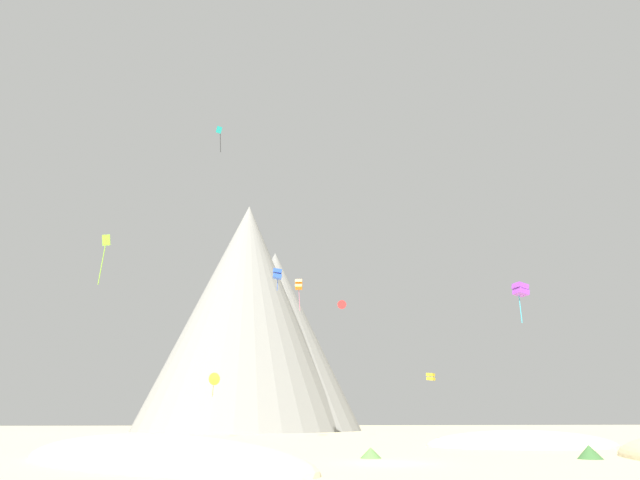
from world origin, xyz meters
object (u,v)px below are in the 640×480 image
at_px(bush_ridge_crest, 371,453).
at_px(kite_orange_mid, 299,285).
at_px(kite_teal_high, 219,134).
at_px(rock_massif, 256,322).
at_px(kite_lime_mid, 105,248).
at_px(kite_yellow_low, 431,377).
at_px(kite_blue_mid, 277,274).
at_px(bush_near_left, 219,446).
at_px(kite_violet_mid, 521,290).
at_px(bush_far_right, 156,465).
at_px(kite_red_mid, 342,305).
at_px(bush_near_right, 589,452).
at_px(kite_gold_low, 214,379).

distance_m(bush_ridge_crest, kite_orange_mid, 60.91).
distance_m(kite_orange_mid, kite_teal_high, 36.40).
xyz_separation_m(rock_massif, kite_lime_mid, (-16.91, -74.95, -5.82)).
height_order(kite_orange_mid, kite_yellow_low, kite_orange_mid).
distance_m(bush_ridge_crest, kite_blue_mid, 44.87).
distance_m(bush_near_left, kite_violet_mid, 35.25).
height_order(kite_blue_mid, kite_yellow_low, kite_blue_mid).
relative_size(bush_far_right, kite_orange_mid, 0.29).
distance_m(kite_yellow_low, kite_lime_mid, 45.53).
distance_m(rock_massif, kite_teal_high, 67.54).
relative_size(kite_yellow_low, kite_lime_mid, 0.26).
bearing_deg(rock_massif, kite_orange_mid, -79.12).
distance_m(kite_orange_mid, kite_yellow_low, 31.79).
bearing_deg(kite_teal_high, bush_far_right, 122.93).
bearing_deg(rock_massif, bush_near_left, -93.11).
bearing_deg(kite_red_mid, kite_blue_mid, 39.14).
bearing_deg(kite_red_mid, kite_lime_mid, 56.42).
bearing_deg(bush_ridge_crest, kite_yellow_low, 64.09).
bearing_deg(kite_blue_mid, kite_orange_mid, -13.05).
relative_size(bush_ridge_crest, kite_violet_mid, 0.34).
height_order(bush_ridge_crest, kite_red_mid, kite_red_mid).
bearing_deg(kite_yellow_low, bush_far_right, -172.63).
bearing_deg(kite_yellow_low, bush_near_right, -140.11).
relative_size(rock_massif, kite_orange_mid, 11.77).
xyz_separation_m(bush_far_right, kite_violet_mid, (33.82, 21.44, 15.63)).
bearing_deg(kite_yellow_low, rock_massif, 65.90).
relative_size(bush_near_left, kite_lime_mid, 0.54).
height_order(bush_near_left, kite_yellow_low, kite_yellow_low).
distance_m(kite_orange_mid, kite_lime_mid, 47.44).
relative_size(bush_ridge_crest, kite_yellow_low, 1.14).
xyz_separation_m(kite_violet_mid, kite_orange_mid, (-20.04, 40.70, 9.63)).
bearing_deg(kite_teal_high, rock_massif, -62.95).
height_order(bush_ridge_crest, kite_violet_mid, kite_violet_mid).
height_order(rock_massif, kite_teal_high, rock_massif).
relative_size(kite_lime_mid, kite_gold_low, 1.41).
height_order(bush_near_right, kite_violet_mid, kite_violet_mid).
xyz_separation_m(bush_far_right, rock_massif, (7.19, 96.45, 24.25)).
xyz_separation_m(bush_near_left, kite_teal_high, (-2.64, 15.56, 36.74)).
height_order(kite_red_mid, kite_lime_mid, kite_red_mid).
height_order(kite_orange_mid, kite_gold_low, kite_orange_mid).
bearing_deg(kite_gold_low, kite_teal_high, -67.63).
distance_m(bush_near_left, kite_blue_mid, 38.13).
height_order(bush_near_right, kite_blue_mid, kite_blue_mid).
height_order(bush_near_left, kite_blue_mid, kite_blue_mid).
xyz_separation_m(bush_far_right, bush_ridge_crest, (13.27, 6.65, 0.14)).
xyz_separation_m(kite_red_mid, kite_yellow_low, (10.45, -9.76, -11.68)).
relative_size(rock_massif, kite_violet_mid, 15.14).
bearing_deg(kite_red_mid, bush_far_right, 80.32).
relative_size(rock_massif, kite_red_mid, 45.55).
bearing_deg(kite_teal_high, kite_yellow_low, -127.36).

